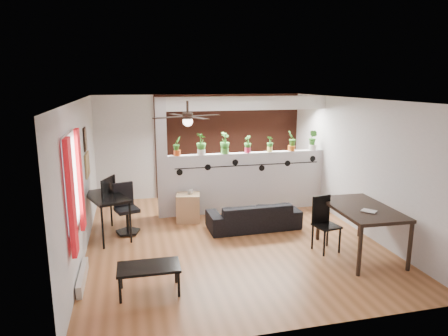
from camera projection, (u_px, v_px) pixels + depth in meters
room_shell at (229, 171)px, 7.34m from camera, size 6.30×7.10×2.90m
partition_wall at (247, 182)px, 9.08m from camera, size 3.60×0.18×1.35m
ceiling_header at (248, 103)px, 8.71m from camera, size 3.60×0.18×0.30m
pier_column at (162, 159)px, 8.52m from camera, size 0.22×0.20×2.60m
brick_panel at (231, 145)px, 10.35m from camera, size 3.90×0.05×2.60m
vine_decal at (249, 165)px, 8.91m from camera, size 3.31×0.01×0.30m
window_assembly at (74, 184)px, 5.58m from camera, size 0.09×1.30×1.55m
baseboard_heater at (83, 277)px, 5.88m from camera, size 0.08×1.00×0.18m
corkboard at (87, 165)px, 7.65m from camera, size 0.03×0.60×0.45m
framed_art at (85, 139)px, 7.50m from camera, size 0.03×0.34×0.44m
ceiling_fan at (188, 118)px, 6.66m from camera, size 1.19×1.19×0.43m
potted_plant_0 at (177, 146)px, 8.53m from camera, size 0.27×0.25×0.42m
potted_plant_1 at (201, 143)px, 8.65m from camera, size 0.31×0.32×0.48m
potted_plant_2 at (225, 142)px, 8.77m from camera, size 0.32×0.32×0.47m
potted_plant_3 at (248, 144)px, 8.90m from camera, size 0.21×0.23×0.39m
potted_plant_4 at (270, 143)px, 9.02m from camera, size 0.22×0.22×0.36m
potted_plant_5 at (292, 140)px, 9.13m from camera, size 0.30×0.28×0.46m
potted_plant_6 at (313, 139)px, 9.25m from camera, size 0.28×0.31×0.47m
sofa at (253, 216)px, 8.05m from camera, size 1.77×0.73×0.51m
cube_shelf at (188, 208)px, 8.44m from camera, size 0.56×0.51×0.59m
cup at (190, 192)px, 8.38m from camera, size 0.13×0.13×0.10m
computer_desk at (106, 200)px, 7.50m from camera, size 0.96×1.27×0.82m
monitor at (106, 189)px, 7.60m from camera, size 0.30×0.17×0.17m
office_chair at (126, 212)px, 7.77m from camera, size 0.51×0.52×0.97m
dining_table at (362, 212)px, 6.74m from camera, size 0.99×1.57×0.84m
book at (367, 212)px, 6.41m from camera, size 0.27×0.28×0.02m
folding_chair at (324, 219)px, 6.97m from camera, size 0.46×0.46×0.96m
coffee_table at (149, 269)px, 5.55m from camera, size 0.87×0.50×0.40m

